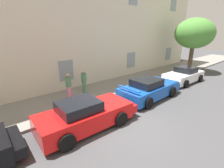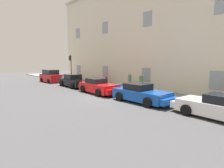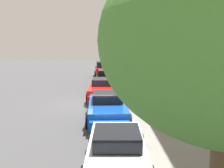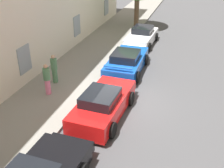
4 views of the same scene
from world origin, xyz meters
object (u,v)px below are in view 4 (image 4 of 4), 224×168
(sportscar_yellow_flank, at_px, (105,103))
(sportscar_white_middle, at_px, (127,61))
(pedestrian_admiring, at_px, (54,69))
(sportscar_tail_end, at_px, (141,38))
(pedestrian_bystander, at_px, (47,79))

(sportscar_yellow_flank, xyz_separation_m, sportscar_white_middle, (5.17, 0.26, -0.01))
(sportscar_yellow_flank, xyz_separation_m, pedestrian_admiring, (2.04, 3.70, 0.36))
(sportscar_yellow_flank, distance_m, sportscar_white_middle, 5.18)
(sportscar_yellow_flank, bearing_deg, sportscar_white_middle, 2.89)
(sportscar_yellow_flank, height_order, sportscar_white_middle, sportscar_yellow_flank)
(sportscar_white_middle, relative_size, pedestrian_admiring, 2.92)
(sportscar_yellow_flank, xyz_separation_m, sportscar_tail_end, (10.18, 0.46, -0.04))
(sportscar_yellow_flank, height_order, pedestrian_bystander, pedestrian_bystander)
(sportscar_yellow_flank, bearing_deg, sportscar_tail_end, 2.58)
(sportscar_yellow_flank, distance_m, pedestrian_bystander, 3.51)
(sportscar_yellow_flank, height_order, pedestrian_admiring, pedestrian_admiring)
(sportscar_white_middle, xyz_separation_m, pedestrian_bystander, (-4.45, 3.15, 0.39))
(pedestrian_admiring, bearing_deg, sportscar_white_middle, -47.70)
(pedestrian_bystander, bearing_deg, pedestrian_admiring, 12.24)
(sportscar_yellow_flank, bearing_deg, pedestrian_bystander, 78.02)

